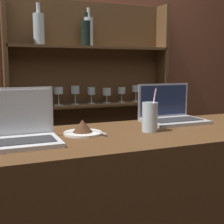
% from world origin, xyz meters
% --- Properties ---
extents(back_wall, '(7.00, 0.06, 2.70)m').
position_xyz_m(back_wall, '(0.00, 1.43, 1.35)').
color(back_wall, brown).
rests_on(back_wall, ground_plane).
extents(back_shelf, '(1.29, 0.18, 1.78)m').
position_xyz_m(back_shelf, '(0.10, 1.35, 0.94)').
color(back_shelf, brown).
rests_on(back_shelf, ground_plane).
extents(laptop_near, '(0.31, 0.23, 0.22)m').
position_xyz_m(laptop_near, '(-0.54, 0.30, 1.02)').
color(laptop_near, silver).
rests_on(laptop_near, bar_counter).
extents(laptop_far, '(0.33, 0.25, 0.21)m').
position_xyz_m(laptop_far, '(0.31, 0.49, 1.01)').
color(laptop_far, '#ADADB2').
rests_on(laptop_far, bar_counter).
extents(cake_plate, '(0.18, 0.18, 0.07)m').
position_xyz_m(cake_plate, '(-0.25, 0.36, 0.99)').
color(cake_plate, silver).
rests_on(cake_plate, bar_counter).
extents(water_glass, '(0.08, 0.08, 0.21)m').
position_xyz_m(water_glass, '(0.07, 0.30, 1.04)').
color(water_glass, silver).
rests_on(water_glass, bar_counter).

